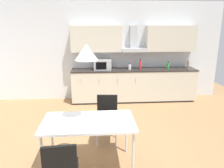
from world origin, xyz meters
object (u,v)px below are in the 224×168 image
(microwave, at_px, (102,65))
(bottle_red, at_px, (140,65))
(bottle_white, at_px, (130,67))
(chair_far_right, at_px, (107,114))
(dining_table, at_px, (89,124))
(pendant_lamp, at_px, (86,52))
(chair_near_left, at_px, (61,168))
(bottle_brown, at_px, (188,65))
(bottle_green, at_px, (168,65))

(microwave, height_order, bottle_red, bottle_red)
(bottle_white, height_order, chair_far_right, bottle_white)
(dining_table, relative_size, pendant_lamp, 4.26)
(chair_far_right, distance_m, chair_near_left, 1.66)
(bottle_white, distance_m, bottle_brown, 1.70)
(bottle_white, height_order, dining_table, bottle_white)
(dining_table, xyz_separation_m, chair_near_left, (-0.30, -0.77, -0.17))
(bottle_white, xyz_separation_m, pendant_lamp, (-1.07, -2.97, 0.77))
(bottle_white, xyz_separation_m, chair_near_left, (-1.37, -3.75, -0.47))
(bottle_brown, xyz_separation_m, chair_far_right, (-2.46, -2.27, -0.49))
(chair_near_left, relative_size, pendant_lamp, 2.72)
(bottle_white, xyz_separation_m, dining_table, (-1.07, -2.97, -0.30))
(pendant_lamp, bearing_deg, bottle_brown, 47.71)
(microwave, relative_size, bottle_white, 2.59)
(bottle_brown, distance_m, dining_table, 4.13)
(bottle_white, bearing_deg, microwave, 176.97)
(chair_far_right, bearing_deg, microwave, 90.19)
(pendant_lamp, bearing_deg, chair_far_right, 67.79)
(bottle_white, xyz_separation_m, bottle_red, (0.30, -0.01, 0.05))
(dining_table, bearing_deg, bottle_white, 70.24)
(bottle_red, height_order, chair_far_right, bottle_red)
(bottle_red, bearing_deg, bottle_white, 177.62)
(chair_far_right, distance_m, pendant_lamp, 1.49)
(bottle_white, xyz_separation_m, bottle_brown, (1.70, 0.07, 0.02))
(bottle_brown, relative_size, pendant_lamp, 0.72)
(microwave, xyz_separation_m, bottle_white, (0.76, -0.04, -0.06))
(chair_far_right, bearing_deg, bottle_green, 50.19)
(microwave, relative_size, bottle_red, 1.58)
(microwave, distance_m, bottle_white, 0.76)
(bottle_brown, bearing_deg, bottle_red, -176.56)
(bottle_white, bearing_deg, dining_table, -109.76)
(pendant_lamp, bearing_deg, microwave, 84.17)
(microwave, height_order, bottle_green, microwave)
(dining_table, bearing_deg, bottle_green, 54.07)
(bottle_red, distance_m, dining_table, 3.28)
(chair_near_left, bearing_deg, bottle_red, 65.98)
(chair_far_right, relative_size, chair_near_left, 1.00)
(microwave, height_order, bottle_brown, microwave)
(bottle_brown, bearing_deg, bottle_white, -177.57)
(bottle_brown, height_order, dining_table, bottle_brown)
(bottle_white, relative_size, bottle_brown, 0.81)
(bottle_brown, bearing_deg, microwave, -179.25)
(bottle_red, bearing_deg, pendant_lamp, -114.73)
(bottle_red, bearing_deg, chair_near_left, -114.02)
(dining_table, bearing_deg, microwave, 84.17)
(bottle_green, height_order, pendant_lamp, pendant_lamp)
(bottle_brown, distance_m, chair_far_right, 3.38)
(microwave, relative_size, pendant_lamp, 1.50)
(chair_far_right, height_order, chair_near_left, same)
(chair_near_left, bearing_deg, pendant_lamp, 68.78)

